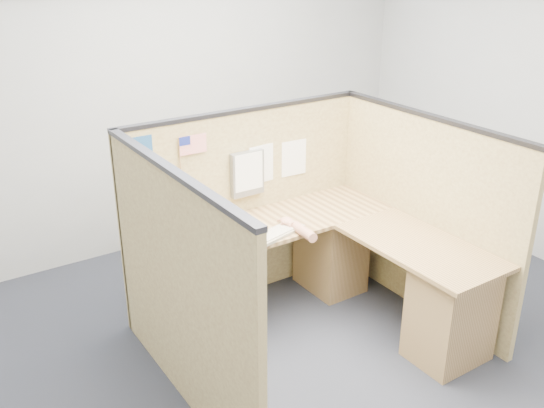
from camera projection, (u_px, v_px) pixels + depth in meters
floor at (322, 351)px, 4.25m from camera, size 5.00×5.00×0.00m
wall_back at (173, 94)px, 5.43m from camera, size 5.00×0.00×5.00m
cubicle_partitions at (289, 230)px, 4.28m from camera, size 2.06×1.83×1.53m
l_desk at (320, 278)px, 4.41m from camera, size 1.95×1.75×0.73m
laptop at (169, 232)px, 4.21m from camera, size 0.36×0.37×0.23m
keyboard at (277, 233)px, 4.29m from camera, size 0.48×0.26×0.03m
mouse at (286, 224)px, 4.41m from camera, size 0.11×0.07×0.04m
hand_forearm at (298, 228)px, 4.31m from camera, size 0.11×0.38×0.08m
blue_poster at (140, 154)px, 4.05m from camera, size 0.19×0.01×0.25m
american_flag at (190, 147)px, 4.22m from camera, size 0.21×0.01×0.37m
file_holder at (247, 173)px, 4.55m from camera, size 0.27×0.05×0.35m
paper_left at (262, 164)px, 4.63m from camera, size 0.23×0.02×0.30m
paper_right at (294, 158)px, 4.79m from camera, size 0.23×0.01×0.29m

